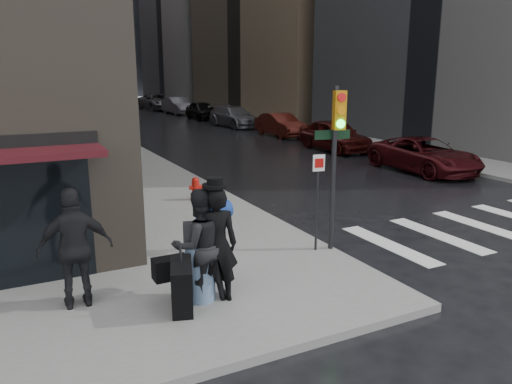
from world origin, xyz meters
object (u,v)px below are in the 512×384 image
man_greycoat (76,248)px  parked_car_4 (202,111)px  parked_car_5 (178,106)px  parked_car_3 (234,117)px  man_jeans (199,245)px  fire_hydrant (196,190)px  man_overcoat (209,251)px  parked_car_0 (424,155)px  parked_car_2 (281,125)px  traffic_light (334,147)px  parked_car_6 (158,102)px  parked_car_1 (334,135)px

man_greycoat → parked_car_4: 34.29m
man_greycoat → parked_car_5: man_greycoat is taller
parked_car_3 → parked_car_5: size_ratio=1.06×
man_jeans → fire_hydrant: size_ratio=2.80×
parked_car_4 → man_overcoat: bearing=-109.0°
parked_car_0 → parked_car_3: (0.06, 18.60, 0.05)m
man_overcoat → man_jeans: bearing=-41.6°
fire_hydrant → parked_car_2: (10.40, 13.02, 0.25)m
traffic_light → parked_car_4: (8.80, 30.93, -1.68)m
fire_hydrant → parked_car_0: bearing=3.5°
fire_hydrant → parked_car_2: 16.66m
traffic_light → parked_car_2: size_ratio=0.82×
man_overcoat → parked_car_6: size_ratio=0.37×
man_greycoat → parked_car_1: man_greycoat is taller
parked_car_5 → traffic_light: bearing=-105.9°
man_greycoat → traffic_light: 5.49m
parked_car_0 → parked_car_1: parked_car_1 is taller
parked_car_1 → parked_car_5: 24.80m
traffic_light → parked_car_3: 26.35m
parked_car_3 → parked_car_4: bearing=85.6°
man_jeans → man_greycoat: bearing=-20.2°
parked_car_1 → parked_car_4: bearing=91.4°
traffic_light → parked_car_6: bearing=91.2°
parked_car_4 → parked_car_6: parked_car_6 is taller
parked_car_2 → parked_car_5: (-0.55, 18.60, 0.07)m
parked_car_4 → man_greycoat: bearing=-112.6°
parked_car_0 → parked_car_2: 12.41m
fire_hydrant → parked_car_1: size_ratio=0.15×
traffic_light → fire_hydrant: bearing=114.0°
traffic_light → parked_car_0: 10.93m
man_overcoat → fire_hydrant: 7.09m
man_jeans → man_greycoat: man_greycoat is taller
man_greycoat → parked_car_2: 23.85m
man_greycoat → parked_car_0: man_greycoat is taller
man_greycoat → parked_car_2: size_ratio=0.47×
man_jeans → parked_car_1: man_jeans is taller
parked_car_1 → parked_car_2: size_ratio=1.08×
man_jeans → parked_car_0: bearing=-150.0°
man_jeans → man_greycoat: 2.01m
fire_hydrant → parked_car_1: parked_car_1 is taller
man_jeans → parked_car_5: bearing=-107.8°
man_jeans → parked_car_3: 28.56m
parked_car_2 → parked_car_1: bearing=-94.1°
parked_car_1 → parked_car_4: (-0.11, 18.60, -0.03)m
parked_car_4 → traffic_light: bearing=-104.2°
traffic_light → parked_car_4: 32.20m
traffic_light → parked_car_0: traffic_light is taller
parked_car_2 → man_greycoat: bearing=-128.5°
fire_hydrant → parked_car_4: bearing=68.7°
parked_car_4 → parked_car_6: 12.40m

